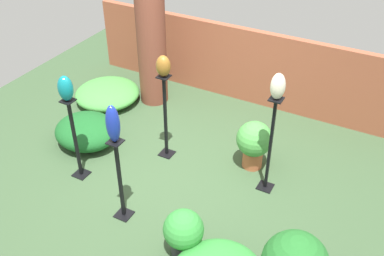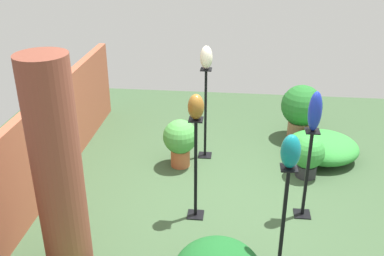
% 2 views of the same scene
% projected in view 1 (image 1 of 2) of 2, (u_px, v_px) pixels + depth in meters
% --- Properties ---
extents(ground_plane, '(8.00, 8.00, 0.00)m').
position_uv_depth(ground_plane, '(174.00, 174.00, 6.26)').
color(ground_plane, '#385133').
extents(brick_wall_back, '(5.60, 0.12, 1.30)m').
position_uv_depth(brick_wall_back, '(242.00, 65.00, 7.56)').
color(brick_wall_back, '#9E5138').
rests_on(brick_wall_back, ground).
extents(brick_pillar, '(0.47, 0.47, 2.28)m').
position_uv_depth(brick_pillar, '(151.00, 39.00, 7.23)').
color(brick_pillar, brown).
rests_on(brick_pillar, ground).
extents(pedestal_bronze, '(0.20, 0.20, 1.30)m').
position_uv_depth(pedestal_bronze, '(166.00, 120.00, 6.28)').
color(pedestal_bronze, black).
rests_on(pedestal_bronze, ground).
extents(pedestal_cobalt, '(0.20, 0.20, 1.15)m').
position_uv_depth(pedestal_cobalt, '(120.00, 183.00, 5.32)').
color(pedestal_cobalt, black).
rests_on(pedestal_cobalt, ground).
extents(pedestal_ivory, '(0.20, 0.20, 1.39)m').
position_uv_depth(pedestal_ivory, '(270.00, 149.00, 5.66)').
color(pedestal_ivory, black).
rests_on(pedestal_ivory, ground).
extents(pedestal_teal, '(0.20, 0.20, 1.21)m').
position_uv_depth(pedestal_teal, '(76.00, 143.00, 5.93)').
color(pedestal_teal, black).
rests_on(pedestal_teal, ground).
extents(art_vase_bronze, '(0.20, 0.18, 0.29)m').
position_uv_depth(art_vase_bronze, '(163.00, 66.00, 5.79)').
color(art_vase_bronze, brown).
rests_on(art_vase_bronze, pedestal_bronze).
extents(art_vase_cobalt, '(0.16, 0.15, 0.47)m').
position_uv_depth(art_vase_cobalt, '(113.00, 124.00, 4.82)').
color(art_vase_cobalt, '#192D9E').
rests_on(art_vase_cobalt, pedestal_cobalt).
extents(art_vase_ivory, '(0.17, 0.18, 0.33)m').
position_uv_depth(art_vase_ivory, '(278.00, 86.00, 5.14)').
color(art_vase_ivory, beige).
rests_on(art_vase_ivory, pedestal_ivory).
extents(art_vase_teal, '(0.19, 0.19, 0.34)m').
position_uv_depth(art_vase_teal, '(66.00, 88.00, 5.45)').
color(art_vase_teal, '#0F727A').
rests_on(art_vase_teal, pedestal_teal).
extents(potted_plant_mid_right, '(0.46, 0.46, 0.60)m').
position_uv_depth(potted_plant_mid_right, '(183.00, 232.00, 4.95)').
color(potted_plant_mid_right, '#2D2D33').
rests_on(potted_plant_mid_right, ground).
extents(potted_plant_mid_left, '(0.50, 0.50, 0.72)m').
position_uv_depth(potted_plant_mid_left, '(254.00, 142.00, 6.16)').
color(potted_plant_mid_left, '#B25B38').
rests_on(potted_plant_mid_left, ground).
extents(foliage_bed_west, '(1.10, 1.11, 0.31)m').
position_uv_depth(foliage_bed_west, '(107.00, 93.00, 7.75)').
color(foliage_bed_west, '#479942').
rests_on(foliage_bed_west, ground).
extents(foliage_bed_center, '(0.98, 0.88, 0.44)m').
position_uv_depth(foliage_bed_center, '(87.00, 131.00, 6.72)').
color(foliage_bed_center, '#195923').
rests_on(foliage_bed_center, ground).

